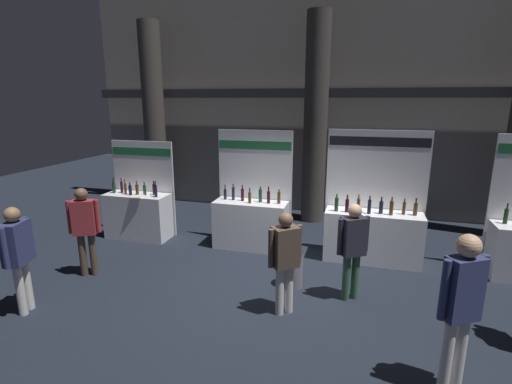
# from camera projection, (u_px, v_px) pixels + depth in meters

# --- Properties ---
(ground_plane) EXTENTS (26.55, 26.55, 0.00)m
(ground_plane) POSITION_uv_depth(u_px,v_px,m) (280.00, 291.00, 6.34)
(ground_plane) COLOR black
(hall_colonnade) EXTENTS (13.27, 1.36, 6.00)m
(hall_colonnade) POSITION_uv_depth(u_px,v_px,m) (319.00, 108.00, 10.10)
(hall_colonnade) COLOR gray
(hall_colonnade) RESTS_ON ground_plane
(exhibitor_booth_0) EXTENTS (1.55, 0.73, 2.21)m
(exhibitor_booth_0) POSITION_uv_depth(u_px,v_px,m) (139.00, 212.00, 8.73)
(exhibitor_booth_0) COLOR white
(exhibitor_booth_0) RESTS_ON ground_plane
(exhibitor_booth_1) EXTENTS (1.64, 0.66, 2.51)m
(exhibitor_booth_1) POSITION_uv_depth(u_px,v_px,m) (251.00, 219.00, 8.13)
(exhibitor_booth_1) COLOR white
(exhibitor_booth_1) RESTS_ON ground_plane
(exhibitor_booth_2) EXTENTS (1.94, 0.66, 2.57)m
(exhibitor_booth_2) POSITION_uv_depth(u_px,v_px,m) (373.00, 230.00, 7.45)
(exhibitor_booth_2) COLOR white
(exhibitor_booth_2) RESTS_ON ground_plane
(trash_bin) EXTENTS (0.33, 0.33, 0.62)m
(trash_bin) POSITION_uv_depth(u_px,v_px,m) (293.00, 270.00, 6.46)
(trash_bin) COLOR slate
(trash_bin) RESTS_ON ground_plane
(visitor_0) EXTENTS (0.47, 0.40, 1.59)m
(visitor_0) POSITION_uv_depth(u_px,v_px,m) (353.00, 244.00, 5.90)
(visitor_0) COLOR #33563D
(visitor_0) RESTS_ON ground_plane
(visitor_2) EXTENTS (0.48, 0.38, 1.83)m
(visitor_2) POSITION_uv_depth(u_px,v_px,m) (461.00, 300.00, 3.95)
(visitor_2) COLOR silver
(visitor_2) RESTS_ON ground_plane
(visitor_4) EXTENTS (0.35, 0.58, 1.65)m
(visitor_4) POSITION_uv_depth(u_px,v_px,m) (18.00, 250.00, 5.51)
(visitor_4) COLOR silver
(visitor_4) RESTS_ON ground_plane
(visitor_5) EXTENTS (0.45, 0.44, 1.58)m
(visitor_5) POSITION_uv_depth(u_px,v_px,m) (285.00, 255.00, 5.49)
(visitor_5) COLOR silver
(visitor_5) RESTS_ON ground_plane
(visitor_6) EXTENTS (0.51, 0.35, 1.64)m
(visitor_6) POSITION_uv_depth(u_px,v_px,m) (85.00, 225.00, 6.71)
(visitor_6) COLOR #47382D
(visitor_6) RESTS_ON ground_plane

